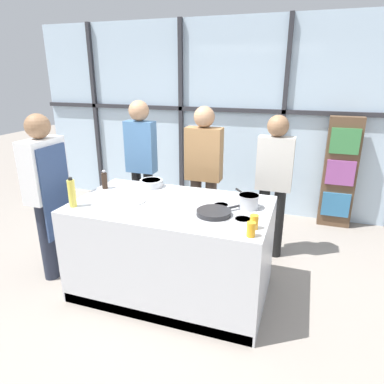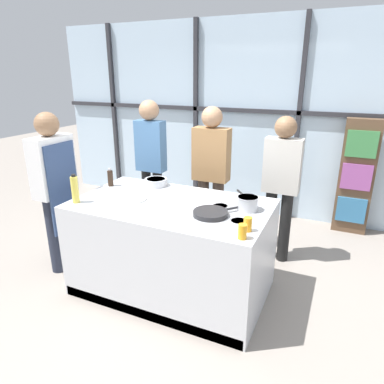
# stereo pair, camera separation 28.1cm
# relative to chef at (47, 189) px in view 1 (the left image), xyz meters

# --- Properties ---
(ground_plane) EXTENTS (18.00, 18.00, 0.00)m
(ground_plane) POSITION_rel_chef_xyz_m (1.29, 0.12, -0.96)
(ground_plane) COLOR gray
(back_window_wall) EXTENTS (6.40, 0.10, 2.80)m
(back_window_wall) POSITION_rel_chef_xyz_m (1.29, 2.48, 0.44)
(back_window_wall) COLOR silver
(back_window_wall) RESTS_ON ground_plane
(bookshelf) EXTENTS (0.43, 0.19, 1.52)m
(bookshelf) POSITION_rel_chef_xyz_m (2.87, 2.29, -0.20)
(bookshelf) COLOR brown
(bookshelf) RESTS_ON ground_plane
(demo_island) EXTENTS (1.81, 1.05, 0.92)m
(demo_island) POSITION_rel_chef_xyz_m (1.29, 0.12, -0.50)
(demo_island) COLOR silver
(demo_island) RESTS_ON ground_plane
(chef) EXTENTS (0.24, 0.45, 1.70)m
(chef) POSITION_rel_chef_xyz_m (0.00, 0.00, 0.00)
(chef) COLOR #232838
(chef) RESTS_ON ground_plane
(spectator_far_left) EXTENTS (0.37, 0.25, 1.75)m
(spectator_far_left) POSITION_rel_chef_xyz_m (0.47, 1.14, 0.08)
(spectator_far_left) COLOR black
(spectator_far_left) RESTS_ON ground_plane
(spectator_center_left) EXTENTS (0.42, 0.24, 1.71)m
(spectator_center_left) POSITION_rel_chef_xyz_m (1.29, 1.14, 0.02)
(spectator_center_left) COLOR #47382D
(spectator_center_left) RESTS_ON ground_plane
(spectator_center_right) EXTENTS (0.39, 0.23, 1.64)m
(spectator_center_right) POSITION_rel_chef_xyz_m (2.10, 1.14, -0.01)
(spectator_center_right) COLOR black
(spectator_center_right) RESTS_ON ground_plane
(frying_pan) EXTENTS (0.41, 0.44, 0.04)m
(frying_pan) POSITION_rel_chef_xyz_m (1.73, -0.00, -0.02)
(frying_pan) COLOR #232326
(frying_pan) RESTS_ON demo_island
(saucepan) EXTENTS (0.25, 0.29, 0.12)m
(saucepan) POSITION_rel_chef_xyz_m (1.97, 0.25, 0.02)
(saucepan) COLOR silver
(saucepan) RESTS_ON demo_island
(white_plate) EXTENTS (0.27, 0.27, 0.01)m
(white_plate) POSITION_rel_chef_xyz_m (0.91, 0.05, -0.04)
(white_plate) COLOR white
(white_plate) RESTS_ON demo_island
(mixing_bowl) EXTENTS (0.24, 0.24, 0.07)m
(mixing_bowl) POSITION_rel_chef_xyz_m (0.90, 0.51, -0.00)
(mixing_bowl) COLOR silver
(mixing_bowl) RESTS_ON demo_island
(oil_bottle) EXTENTS (0.07, 0.07, 0.27)m
(oil_bottle) POSITION_rel_chef_xyz_m (0.48, -0.23, 0.09)
(oil_bottle) COLOR #E0CC4C
(oil_bottle) RESTS_ON demo_island
(pepper_grinder) EXTENTS (0.06, 0.06, 0.20)m
(pepper_grinder) POSITION_rel_chef_xyz_m (0.47, 0.30, 0.05)
(pepper_grinder) COLOR #332319
(pepper_grinder) RESTS_ON demo_island
(juice_glass_near) EXTENTS (0.06, 0.06, 0.11)m
(juice_glass_near) POSITION_rel_chef_xyz_m (2.09, -0.31, 0.01)
(juice_glass_near) COLOR orange
(juice_glass_near) RESTS_ON demo_island
(juice_glass_far) EXTENTS (0.06, 0.06, 0.11)m
(juice_glass_far) POSITION_rel_chef_xyz_m (2.09, -0.17, 0.01)
(juice_glass_far) COLOR orange
(juice_glass_far) RESTS_ON demo_island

